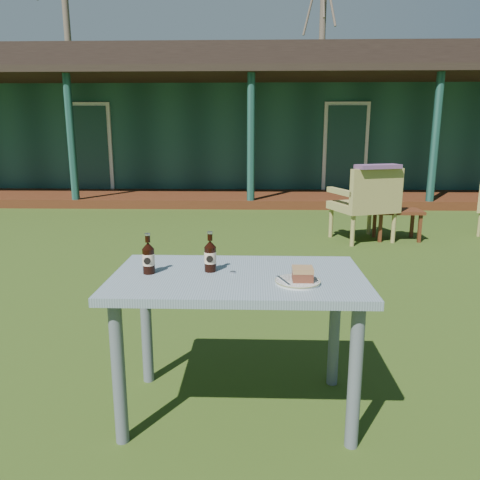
{
  "coord_description": "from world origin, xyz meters",
  "views": [
    {
      "loc": [
        0.08,
        -3.73,
        1.38
      ],
      "look_at": [
        0.0,
        -1.3,
        0.82
      ],
      "focal_mm": 35.0,
      "sensor_mm": 36.0,
      "label": 1
    }
  ],
  "objects_px": {
    "cake_slice": "(303,274)",
    "armchair_left": "(367,200)",
    "plate": "(298,282)",
    "cola_bottle_far": "(148,258)",
    "cola_bottle_near": "(210,256)",
    "side_table": "(397,214)",
    "cafe_table": "(238,295)"
  },
  "relations": [
    {
      "from": "cafe_table",
      "to": "side_table",
      "type": "xyz_separation_m",
      "value": [
        1.94,
        3.93,
        -0.28
      ]
    },
    {
      "from": "cola_bottle_near",
      "to": "plate",
      "type": "bearing_deg",
      "value": -22.95
    },
    {
      "from": "cafe_table",
      "to": "armchair_left",
      "type": "distance_m",
      "value": 4.11
    },
    {
      "from": "cake_slice",
      "to": "armchair_left",
      "type": "xyz_separation_m",
      "value": [
        1.21,
        3.95,
        -0.23
      ]
    },
    {
      "from": "cola_bottle_far",
      "to": "side_table",
      "type": "xyz_separation_m",
      "value": [
        2.36,
        3.92,
        -0.46
      ]
    },
    {
      "from": "cake_slice",
      "to": "side_table",
      "type": "height_order",
      "value": "cake_slice"
    },
    {
      "from": "cola_bottle_far",
      "to": "cola_bottle_near",
      "type": "bearing_deg",
      "value": 8.36
    },
    {
      "from": "plate",
      "to": "cola_bottle_near",
      "type": "distance_m",
      "value": 0.45
    },
    {
      "from": "plate",
      "to": "cola_bottle_far",
      "type": "xyz_separation_m",
      "value": [
        -0.7,
        0.13,
        0.07
      ]
    },
    {
      "from": "plate",
      "to": "cola_bottle_far",
      "type": "bearing_deg",
      "value": 169.46
    },
    {
      "from": "plate",
      "to": "armchair_left",
      "type": "relative_size",
      "value": 0.21
    },
    {
      "from": "plate",
      "to": "cola_bottle_near",
      "type": "bearing_deg",
      "value": 157.05
    },
    {
      "from": "plate",
      "to": "cola_bottle_far",
      "type": "height_order",
      "value": "cola_bottle_far"
    },
    {
      "from": "cafe_table",
      "to": "cake_slice",
      "type": "bearing_deg",
      "value": -23.19
    },
    {
      "from": "plate",
      "to": "cake_slice",
      "type": "bearing_deg",
      "value": -4.37
    },
    {
      "from": "cake_slice",
      "to": "side_table",
      "type": "relative_size",
      "value": 0.15
    },
    {
      "from": "plate",
      "to": "armchair_left",
      "type": "height_order",
      "value": "armchair_left"
    },
    {
      "from": "plate",
      "to": "side_table",
      "type": "bearing_deg",
      "value": 67.7
    },
    {
      "from": "cola_bottle_near",
      "to": "cola_bottle_far",
      "type": "distance_m",
      "value": 0.3
    },
    {
      "from": "cafe_table",
      "to": "cola_bottle_far",
      "type": "xyz_separation_m",
      "value": [
        -0.43,
        0.01,
        0.18
      ]
    },
    {
      "from": "cake_slice",
      "to": "cola_bottle_near",
      "type": "relative_size",
      "value": 0.47
    },
    {
      "from": "cafe_table",
      "to": "plate",
      "type": "bearing_deg",
      "value": -24.43
    },
    {
      "from": "cake_slice",
      "to": "cola_bottle_near",
      "type": "bearing_deg",
      "value": 157.84
    },
    {
      "from": "cafe_table",
      "to": "side_table",
      "type": "distance_m",
      "value": 4.39
    },
    {
      "from": "cafe_table",
      "to": "plate",
      "type": "distance_m",
      "value": 0.32
    },
    {
      "from": "cola_bottle_far",
      "to": "armchair_left",
      "type": "relative_size",
      "value": 0.21
    },
    {
      "from": "cola_bottle_far",
      "to": "armchair_left",
      "type": "xyz_separation_m",
      "value": [
        1.93,
        3.82,
        -0.26
      ]
    },
    {
      "from": "cola_bottle_near",
      "to": "side_table",
      "type": "bearing_deg",
      "value": 61.89
    },
    {
      "from": "plate",
      "to": "cola_bottle_far",
      "type": "distance_m",
      "value": 0.72
    },
    {
      "from": "cafe_table",
      "to": "cola_bottle_near",
      "type": "height_order",
      "value": "cola_bottle_near"
    },
    {
      "from": "cake_slice",
      "to": "cola_bottle_near",
      "type": "distance_m",
      "value": 0.47
    },
    {
      "from": "plate",
      "to": "cake_slice",
      "type": "distance_m",
      "value": 0.04
    }
  ]
}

